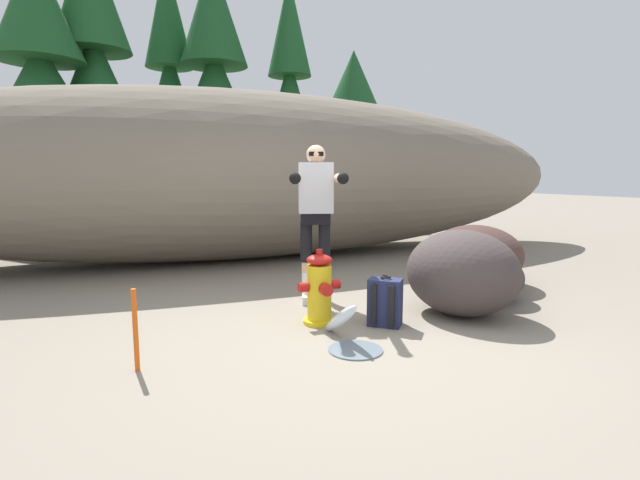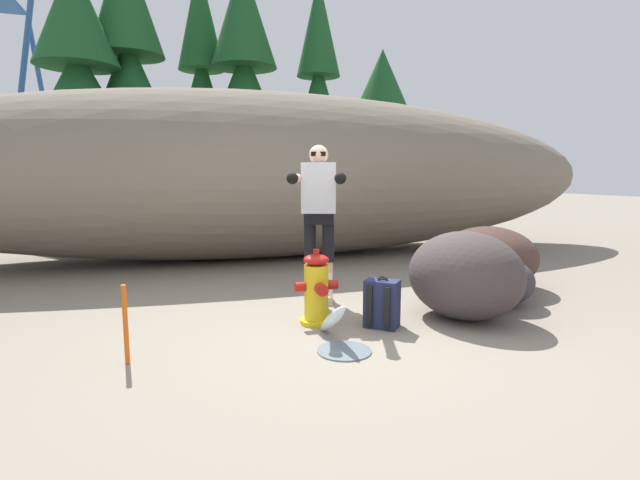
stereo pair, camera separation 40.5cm
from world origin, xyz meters
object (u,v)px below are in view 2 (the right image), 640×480
object	(u,v)px
fire_hydrant	(316,290)
boulder_mid	(465,275)
survey_stake	(126,325)
spare_backpack	(382,304)
boulder_small	(500,281)
utility_worker	(319,204)
boulder_large	(488,257)

from	to	relation	value
fire_hydrant	boulder_mid	size ratio (longest dim) A/B	0.62
survey_stake	spare_backpack	bearing A→B (deg)	6.33
boulder_mid	survey_stake	world-z (taller)	boulder_mid
fire_hydrant	survey_stake	xyz separation A→B (m)	(-1.62, -0.51, -0.02)
fire_hydrant	spare_backpack	size ratio (longest dim) A/B	1.51
spare_backpack	survey_stake	xyz separation A→B (m)	(-2.17, -0.24, 0.08)
boulder_small	survey_stake	xyz separation A→B (m)	(-3.70, -0.57, 0.05)
fire_hydrant	utility_worker	world-z (taller)	utility_worker
boulder_mid	boulder_small	xyz separation A→B (m)	(0.67, 0.33, -0.17)
boulder_large	boulder_mid	world-z (taller)	boulder_mid
boulder_mid	boulder_small	bearing A→B (deg)	26.14
utility_worker	boulder_large	distance (m)	2.32
boulder_large	utility_worker	bearing A→B (deg)	-178.07
boulder_mid	fire_hydrant	bearing A→B (deg)	168.99
utility_worker	boulder_small	distance (m)	2.12
boulder_large	boulder_small	distance (m)	0.79
fire_hydrant	spare_backpack	world-z (taller)	fire_hydrant
spare_backpack	boulder_large	size ratio (longest dim) A/B	0.39
boulder_mid	survey_stake	size ratio (longest dim) A/B	1.90
boulder_small	survey_stake	bearing A→B (deg)	-171.31
boulder_small	survey_stake	distance (m)	3.74
boulder_large	survey_stake	world-z (taller)	boulder_large
utility_worker	survey_stake	world-z (taller)	utility_worker
fire_hydrant	utility_worker	distance (m)	1.04
utility_worker	boulder_mid	size ratio (longest dim) A/B	1.49
spare_backpack	utility_worker	bearing A→B (deg)	60.45
boulder_small	fire_hydrant	bearing A→B (deg)	-178.59
fire_hydrant	boulder_small	size ratio (longest dim) A/B	0.95
fire_hydrant	spare_backpack	bearing A→B (deg)	-26.58
boulder_small	boulder_mid	bearing A→B (deg)	-153.86
utility_worker	spare_backpack	bearing A→B (deg)	37.86
spare_backpack	boulder_mid	distance (m)	0.89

